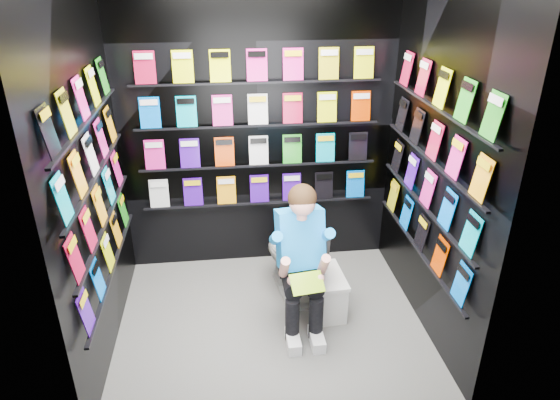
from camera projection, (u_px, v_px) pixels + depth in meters
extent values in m
plane|color=slate|center=(271.00, 322.00, 4.01)|extent=(2.40, 2.40, 0.00)
cube|color=black|center=(258.00, 130.00, 4.35)|extent=(2.40, 0.04, 2.60)
cube|color=black|center=(289.00, 247.00, 2.56)|extent=(2.40, 0.04, 2.60)
cube|color=black|center=(91.00, 181.00, 3.32)|extent=(0.04, 2.00, 2.60)
cube|color=black|center=(435.00, 165.00, 3.58)|extent=(0.04, 2.00, 2.60)
imported|color=silver|center=(292.00, 254.00, 4.25)|extent=(0.52, 0.80, 0.73)
cube|color=silver|center=(327.00, 294.00, 4.09)|extent=(0.26, 0.44, 0.32)
cube|color=silver|center=(327.00, 276.00, 4.02)|extent=(0.28, 0.46, 0.03)
cube|color=green|center=(307.00, 283.00, 3.51)|extent=(0.25, 0.17, 0.10)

